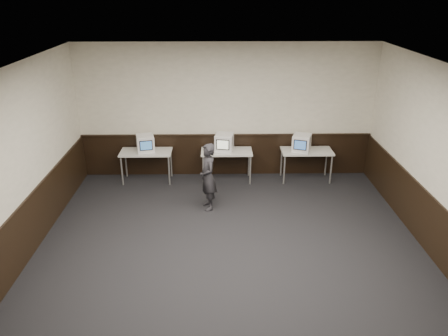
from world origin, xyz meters
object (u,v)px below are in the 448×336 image
object	(u,v)px
emac_left	(145,143)
person	(208,177)
desk_center	(227,154)
emac_center	(224,142)
desk_left	(146,154)
emac_right	(302,143)
desk_right	(307,153)

from	to	relation	value
emac_left	person	bearing A→B (deg)	-57.35
desk_center	emac_center	bearing A→B (deg)	166.84
desk_left	person	size ratio (longest dim) A/B	0.84
emac_right	person	world-z (taller)	person
desk_left	emac_right	size ratio (longest dim) A/B	2.26
desk_center	desk_right	xyz separation A→B (m)	(1.90, 0.00, 0.00)
desk_center	desk_right	bearing A→B (deg)	0.00
desk_right	person	distance (m)	2.72
person	emac_left	bearing A→B (deg)	-150.08
desk_center	person	bearing A→B (deg)	-106.29
desk_center	emac_right	xyz separation A→B (m)	(1.75, -0.04, 0.27)
desk_right	desk_left	bearing A→B (deg)	180.00
desk_center	emac_right	size ratio (longest dim) A/B	2.26
emac_left	desk_left	bearing A→B (deg)	100.32
emac_left	emac_center	world-z (taller)	emac_center
desk_left	emac_right	world-z (taller)	emac_right
desk_left	emac_left	world-z (taller)	emac_left
desk_center	desk_left	bearing A→B (deg)	180.00
desk_center	desk_right	distance (m)	1.90
desk_left	desk_right	distance (m)	3.80
emac_right	person	bearing A→B (deg)	-127.76
desk_right	person	xyz separation A→B (m)	(-2.32, -1.43, 0.04)
desk_right	emac_right	world-z (taller)	emac_right
desk_left	person	xyz separation A→B (m)	(1.48, -1.43, 0.04)
desk_right	emac_center	xyz separation A→B (m)	(-1.96, 0.01, 0.28)
desk_left	person	world-z (taller)	person
desk_center	person	xyz separation A→B (m)	(-0.42, -1.43, 0.04)
desk_right	emac_right	distance (m)	0.31
emac_center	person	bearing A→B (deg)	-93.84
desk_center	emac_left	world-z (taller)	emac_left
emac_right	desk_center	bearing A→B (deg)	-161.68
desk_left	emac_center	size ratio (longest dim) A/B	2.42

